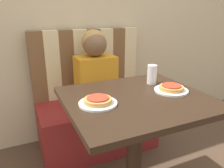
# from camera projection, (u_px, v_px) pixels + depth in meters

# --- Properties ---
(wall_back) EXTENTS (7.00, 0.05, 2.60)m
(wall_back) POSITION_uv_depth(u_px,v_px,m) (82.00, 6.00, 2.03)
(wall_back) COLOR #C6B28E
(wall_back) RESTS_ON ground_plane
(booth_seat) EXTENTS (1.04, 0.56, 0.46)m
(booth_seat) POSITION_uv_depth(u_px,v_px,m) (97.00, 124.00, 2.08)
(booth_seat) COLOR maroon
(booth_seat) RESTS_ON ground_plane
(booth_backrest) EXTENTS (1.04, 0.08, 0.64)m
(booth_backrest) POSITION_uv_depth(u_px,v_px,m) (87.00, 63.00, 2.11)
(booth_backrest) COLOR brown
(booth_backrest) RESTS_ON booth_seat
(dining_table) EXTENTS (0.84, 0.75, 0.77)m
(dining_table) POSITION_uv_depth(u_px,v_px,m) (136.00, 114.00, 1.33)
(dining_table) COLOR black
(dining_table) RESTS_ON ground_plane
(person) EXTENTS (0.34, 0.24, 0.65)m
(person) POSITION_uv_depth(u_px,v_px,m) (95.00, 68.00, 1.91)
(person) COLOR orange
(person) RESTS_ON booth_seat
(plate_left) EXTENTS (0.21, 0.21, 0.01)m
(plate_left) POSITION_uv_depth(u_px,v_px,m) (98.00, 103.00, 1.19)
(plate_left) COLOR white
(plate_left) RESTS_ON dining_table
(plate_right) EXTENTS (0.21, 0.21, 0.01)m
(plate_right) POSITION_uv_depth(u_px,v_px,m) (171.00, 90.00, 1.38)
(plate_right) COLOR white
(plate_right) RESTS_ON dining_table
(pizza_left) EXTENTS (0.15, 0.15, 0.03)m
(pizza_left) POSITION_uv_depth(u_px,v_px,m) (98.00, 100.00, 1.18)
(pizza_left) COLOR #C68E47
(pizza_left) RESTS_ON plate_left
(pizza_right) EXTENTS (0.15, 0.15, 0.03)m
(pizza_right) POSITION_uv_depth(u_px,v_px,m) (171.00, 87.00, 1.38)
(pizza_right) COLOR #C68E47
(pizza_right) RESTS_ON plate_right
(drinking_cup) EXTENTS (0.07, 0.07, 0.13)m
(drinking_cup) POSITION_uv_depth(u_px,v_px,m) (152.00, 74.00, 1.51)
(drinking_cup) COLOR silver
(drinking_cup) RESTS_ON dining_table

